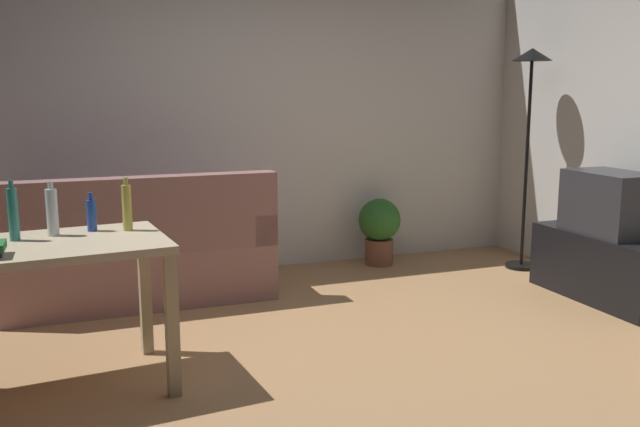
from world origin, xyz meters
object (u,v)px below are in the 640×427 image
at_px(torchiere_lamp, 530,98).
at_px(potted_plant, 379,227).
at_px(tv_stand, 605,267).
at_px(couch, 139,258).
at_px(bottle_clear, 52,212).
at_px(bottle_squat, 127,207).
at_px(bottle_blue, 92,215).
at_px(bottle_tall, 13,214).
at_px(desk, 39,266).
at_px(tv, 610,203).

relative_size(torchiere_lamp, potted_plant, 3.18).
bearing_deg(tv_stand, couch, 69.40).
bearing_deg(tv_stand, potted_plant, 35.88).
bearing_deg(torchiere_lamp, couch, 175.89).
xyz_separation_m(bottle_clear, bottle_squat, (0.36, 0.00, 0.00)).
xyz_separation_m(couch, bottle_blue, (-0.35, -1.19, 0.54)).
relative_size(bottle_tall, bottle_squat, 1.07).
bearing_deg(couch, torchiere_lamp, 175.89).
bearing_deg(tv_stand, torchiere_lamp, 0.00).
distance_m(couch, potted_plant, 2.06).
relative_size(couch, tv_stand, 1.68).
bearing_deg(tv_stand, bottle_squat, 91.29).
xyz_separation_m(desk, bottle_blue, (0.26, 0.22, 0.20)).
bearing_deg(potted_plant, tv_stand, -54.12).
xyz_separation_m(tv_stand, potted_plant, (-1.07, 1.48, 0.09)).
bearing_deg(desk, couch, 61.54).
bearing_deg(bottle_squat, couch, 81.97).
xyz_separation_m(torchiere_lamp, bottle_clear, (-3.65, -1.02, -0.53)).
xyz_separation_m(couch, tv_stand, (3.11, -1.17, -0.07)).
xyz_separation_m(potted_plant, bottle_squat, (-2.21, -1.56, 0.55)).
relative_size(torchiere_lamp, desk, 1.44).
xyz_separation_m(potted_plant, bottle_tall, (-2.76, -1.61, 0.56)).
height_order(desk, bottle_tall, bottle_tall).
xyz_separation_m(tv_stand, tv, (0.00, 0.00, 0.46)).
height_order(couch, bottle_clear, bottle_clear).
height_order(couch, torchiere_lamp, torchiere_lamp).
distance_m(couch, desk, 1.58).
xyz_separation_m(torchiere_lamp, bottle_tall, (-3.83, -1.08, -0.52)).
bearing_deg(torchiere_lamp, potted_plant, 153.42).
distance_m(tv_stand, potted_plant, 1.83).
distance_m(potted_plant, bottle_clear, 3.06).
distance_m(bottle_clear, bottle_blue, 0.20).
bearing_deg(bottle_blue, couch, 73.62).
relative_size(tv, desk, 0.48).
xyz_separation_m(torchiere_lamp, bottle_squat, (-3.29, -1.02, -0.53)).
distance_m(desk, bottle_tall, 0.29).
distance_m(torchiere_lamp, bottle_blue, 3.64).
relative_size(bottle_blue, bottle_squat, 0.73).
bearing_deg(tv, potted_plant, 35.97).
distance_m(couch, bottle_blue, 1.35).
xyz_separation_m(bottle_tall, bottle_squat, (0.54, 0.06, -0.01)).
bearing_deg(tv_stand, bottle_tall, 91.98).
bearing_deg(bottle_blue, tv, 0.38).
bearing_deg(couch, bottle_tall, 61.18).
bearing_deg(torchiere_lamp, bottle_clear, -164.39).
height_order(torchiere_lamp, desk, torchiere_lamp).
bearing_deg(bottle_squat, bottle_blue, 163.76).
xyz_separation_m(desk, potted_plant, (2.65, 1.72, -0.32)).
xyz_separation_m(tv, bottle_clear, (-3.65, -0.07, 0.18)).
distance_m(bottle_tall, bottle_blue, 0.38).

